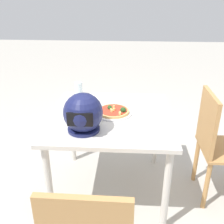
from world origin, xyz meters
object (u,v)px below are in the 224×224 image
(motorcycle_helmet, at_px, (83,113))
(drinking_glass, at_px, (78,89))
(pizza, at_px, (114,111))
(chair_side, at_px, (217,142))
(dining_table, at_px, (111,125))

(motorcycle_helmet, xyz_separation_m, drinking_glass, (0.15, -0.63, -0.07))
(pizza, relative_size, chair_side, 0.27)
(chair_side, bearing_deg, dining_table, -0.73)
(pizza, distance_m, drinking_glass, 0.49)
(pizza, bearing_deg, chair_side, 177.34)
(pizza, bearing_deg, motorcycle_helmet, 55.70)
(dining_table, bearing_deg, pizza, -128.10)
(pizza, relative_size, motorcycle_helmet, 0.91)
(dining_table, relative_size, drinking_glass, 7.44)
(pizza, height_order, motorcycle_helmet, motorcycle_helmet)
(pizza, xyz_separation_m, motorcycle_helmet, (0.19, 0.28, 0.10))
(pizza, height_order, drinking_glass, drinking_glass)
(pizza, bearing_deg, drinking_glass, -46.95)
(motorcycle_helmet, bearing_deg, dining_table, -123.87)
(pizza, height_order, chair_side, chair_side)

